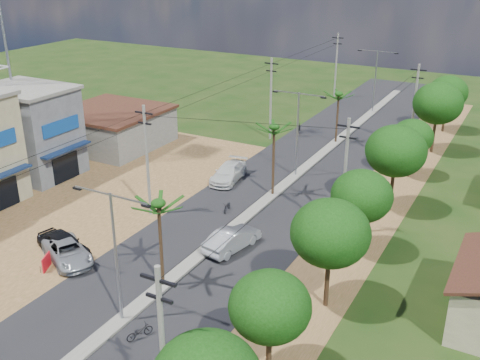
# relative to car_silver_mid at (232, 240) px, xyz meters

# --- Properties ---
(ground) EXTENTS (160.00, 160.00, 0.00)m
(ground) POSITION_rel_car_silver_mid_xyz_m (-1.50, -10.21, -0.78)
(ground) COLOR black
(ground) RESTS_ON ground
(road) EXTENTS (12.00, 110.00, 0.04)m
(road) POSITION_rel_car_silver_mid_xyz_m (-1.50, 4.79, -0.76)
(road) COLOR black
(road) RESTS_ON ground
(median) EXTENTS (1.00, 90.00, 0.18)m
(median) POSITION_rel_car_silver_mid_xyz_m (-1.50, 7.79, -0.69)
(median) COLOR #605E56
(median) RESTS_ON ground
(dirt_lot_west) EXTENTS (18.00, 46.00, 0.04)m
(dirt_lot_west) POSITION_rel_car_silver_mid_xyz_m (-16.50, -2.21, -0.77)
(dirt_lot_west) COLOR #52401C
(dirt_lot_west) RESTS_ON ground
(dirt_shoulder_east) EXTENTS (5.00, 90.00, 0.03)m
(dirt_shoulder_east) POSITION_rel_car_silver_mid_xyz_m (7.00, 4.79, -0.77)
(dirt_shoulder_east) COLOR #52401C
(dirt_shoulder_east) RESTS_ON ground
(shophouse_grey) EXTENTS (9.00, 6.40, 8.30)m
(shophouse_grey) POSITION_rel_car_silver_mid_xyz_m (-23.48, 3.79, 3.38)
(shophouse_grey) COLOR #4C4E54
(shophouse_grey) RESTS_ON ground
(low_shed) EXTENTS (10.40, 10.40, 3.95)m
(low_shed) POSITION_rel_car_silver_mid_xyz_m (-22.50, 13.79, 1.18)
(low_shed) COLOR #605E56
(low_shed) RESTS_ON ground
(tree_east_b) EXTENTS (4.00, 4.00, 5.83)m
(tree_east_b) POSITION_rel_car_silver_mid_xyz_m (7.80, -10.21, 3.33)
(tree_east_b) COLOR black
(tree_east_b) RESTS_ON ground
(tree_east_c) EXTENTS (4.60, 4.60, 6.83)m
(tree_east_c) POSITION_rel_car_silver_mid_xyz_m (8.20, -3.21, 4.08)
(tree_east_c) COLOR black
(tree_east_c) RESTS_ON ground
(tree_east_d) EXTENTS (4.20, 4.20, 6.13)m
(tree_east_d) POSITION_rel_car_silver_mid_xyz_m (7.90, 3.79, 3.55)
(tree_east_d) COLOR black
(tree_east_d) RESTS_ON ground
(tree_east_e) EXTENTS (4.80, 4.80, 7.14)m
(tree_east_e) POSITION_rel_car_silver_mid_xyz_m (8.10, 11.79, 4.31)
(tree_east_e) COLOR black
(tree_east_e) RESTS_ON ground
(tree_east_f) EXTENTS (3.80, 3.80, 5.52)m
(tree_east_f) POSITION_rel_car_silver_mid_xyz_m (7.70, 19.79, 3.10)
(tree_east_f) COLOR black
(tree_east_f) RESTS_ON ground
(tree_east_g) EXTENTS (5.00, 5.00, 7.38)m
(tree_east_g) POSITION_rel_car_silver_mid_xyz_m (8.30, 27.79, 4.46)
(tree_east_g) COLOR black
(tree_east_g) RESTS_ON ground
(tree_east_h) EXTENTS (4.40, 4.40, 6.52)m
(tree_east_h) POSITION_rel_car_silver_mid_xyz_m (8.00, 35.79, 3.85)
(tree_east_h) COLOR black
(tree_east_h) RESTS_ON ground
(palm_median_near) EXTENTS (2.00, 2.00, 6.15)m
(palm_median_near) POSITION_rel_car_silver_mid_xyz_m (-1.50, -6.21, 4.75)
(palm_median_near) COLOR black
(palm_median_near) RESTS_ON ground
(palm_median_mid) EXTENTS (2.00, 2.00, 6.55)m
(palm_median_mid) POSITION_rel_car_silver_mid_xyz_m (-1.50, 9.79, 5.12)
(palm_median_mid) COLOR black
(palm_median_mid) RESTS_ON ground
(palm_median_far) EXTENTS (2.00, 2.00, 5.85)m
(palm_median_far) POSITION_rel_car_silver_mid_xyz_m (-1.50, 25.79, 4.48)
(palm_median_far) COLOR black
(palm_median_far) RESTS_ON ground
(streetlight_near) EXTENTS (5.10, 0.18, 8.00)m
(streetlight_near) POSITION_rel_car_silver_mid_xyz_m (-1.50, -10.21, 4.00)
(streetlight_near) COLOR gray
(streetlight_near) RESTS_ON ground
(streetlight_mid) EXTENTS (5.10, 0.18, 8.00)m
(streetlight_mid) POSITION_rel_car_silver_mid_xyz_m (-1.50, 14.79, 4.00)
(streetlight_mid) COLOR gray
(streetlight_mid) RESTS_ON ground
(streetlight_far) EXTENTS (5.10, 0.18, 8.00)m
(streetlight_far) POSITION_rel_car_silver_mid_xyz_m (-1.50, 39.79, 4.00)
(streetlight_far) COLOR gray
(streetlight_far) RESTS_ON ground
(utility_pole_w_b) EXTENTS (1.60, 0.24, 9.00)m
(utility_pole_w_b) POSITION_rel_car_silver_mid_xyz_m (-8.50, 1.79, 3.97)
(utility_pole_w_b) COLOR #605E56
(utility_pole_w_b) RESTS_ON ground
(utility_pole_w_c) EXTENTS (1.60, 0.24, 9.00)m
(utility_pole_w_c) POSITION_rel_car_silver_mid_xyz_m (-8.50, 23.79, 3.97)
(utility_pole_w_c) COLOR #605E56
(utility_pole_w_c) RESTS_ON ground
(utility_pole_w_d) EXTENTS (1.60, 0.24, 9.00)m
(utility_pole_w_d) POSITION_rel_car_silver_mid_xyz_m (-8.50, 44.79, 3.97)
(utility_pole_w_d) COLOR #605E56
(utility_pole_w_d) RESTS_ON ground
(utility_pole_e_a) EXTENTS (1.60, 0.24, 9.00)m
(utility_pole_e_a) POSITION_rel_car_silver_mid_xyz_m (6.00, -16.21, 3.97)
(utility_pole_e_a) COLOR #605E56
(utility_pole_e_a) RESTS_ON ground
(utility_pole_e_b) EXTENTS (1.60, 0.24, 9.00)m
(utility_pole_e_b) POSITION_rel_car_silver_mid_xyz_m (6.00, 5.79, 3.97)
(utility_pole_e_b) COLOR #605E56
(utility_pole_e_b) RESTS_ON ground
(utility_pole_e_c) EXTENTS (1.60, 0.24, 9.00)m
(utility_pole_e_c) POSITION_rel_car_silver_mid_xyz_m (6.00, 27.79, 3.97)
(utility_pole_e_c) COLOR #605E56
(utility_pole_e_c) RESTS_ON ground
(car_silver_mid) EXTENTS (2.52, 4.98, 1.57)m
(car_silver_mid) POSITION_rel_car_silver_mid_xyz_m (0.00, 0.00, 0.00)
(car_silver_mid) COLOR gray
(car_silver_mid) RESTS_ON ground
(car_white_far) EXTENTS (2.80, 5.48, 1.52)m
(car_white_far) POSITION_rel_car_silver_mid_xyz_m (-6.50, 10.91, -0.02)
(car_white_far) COLOR #B1B1AD
(car_white_far) RESTS_ON ground
(car_parked_silver) EXTENTS (5.52, 4.34, 1.39)m
(car_parked_silver) POSITION_rel_car_silver_mid_xyz_m (-9.00, -6.77, -0.09)
(car_parked_silver) COLOR gray
(car_parked_silver) RESTS_ON ground
(car_parked_dark) EXTENTS (4.87, 2.79, 1.56)m
(car_parked_dark) POSITION_rel_car_silver_mid_xyz_m (-9.92, -6.20, -0.00)
(car_parked_dark) COLOR black
(car_parked_dark) RESTS_ON ground
(moto_rider_east) EXTENTS (1.14, 1.68, 0.84)m
(moto_rider_east) POSITION_rel_car_silver_mid_xyz_m (0.37, -10.97, -0.37)
(moto_rider_east) COLOR black
(moto_rider_east) RESTS_ON ground
(moto_rider_west_a) EXTENTS (0.86, 1.61, 0.80)m
(moto_rider_west_a) POSITION_rel_car_silver_mid_xyz_m (-3.39, 5.21, -0.38)
(moto_rider_west_a) COLOR black
(moto_rider_west_a) RESTS_ON ground
(moto_rider_west_b) EXTENTS (0.89, 1.83, 1.06)m
(moto_rider_west_b) POSITION_rel_car_silver_mid_xyz_m (-6.50, 27.36, -0.26)
(moto_rider_west_b) COLOR black
(moto_rider_west_b) RESTS_ON ground
(roadside_sign) EXTENTS (0.58, 1.18, 1.04)m
(roadside_sign) POSITION_rel_car_silver_mid_xyz_m (-9.50, -8.21, -0.27)
(roadside_sign) COLOR red
(roadside_sign) RESTS_ON ground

